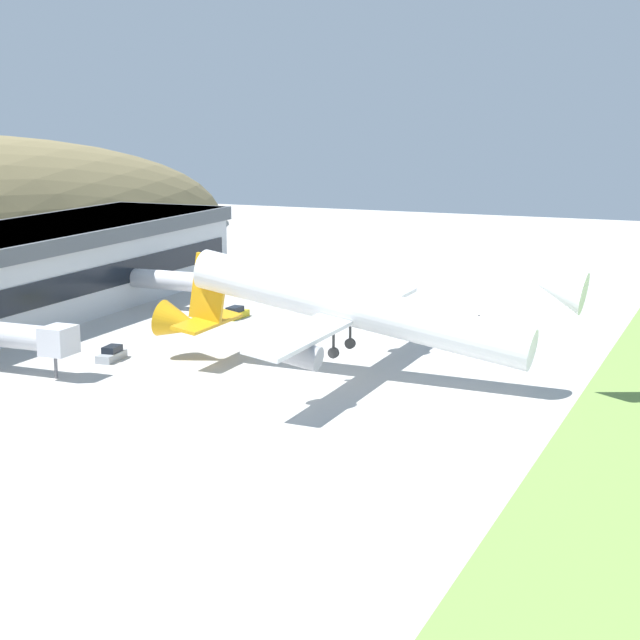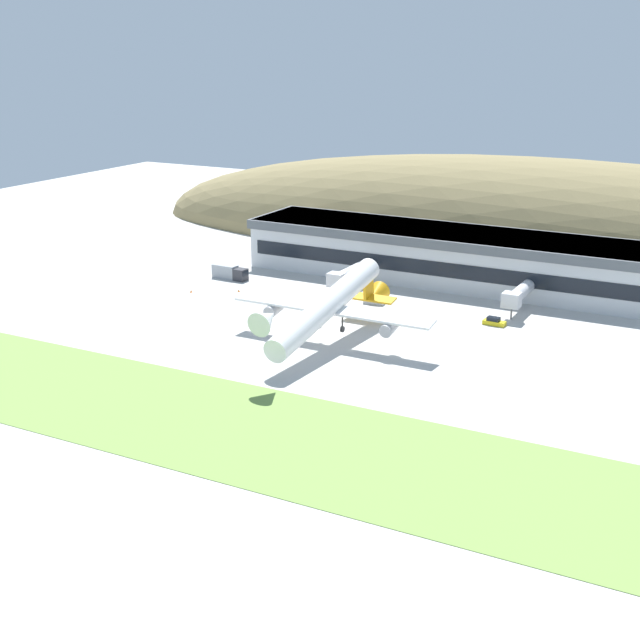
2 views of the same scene
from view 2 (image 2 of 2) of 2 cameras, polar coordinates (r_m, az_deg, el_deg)
The scene contains 12 objects.
ground_plane at distance 166.60m, azimuth -1.72°, elevation -0.57°, with size 345.91×345.91×0.00m, color #B7B5AF.
grass_strip_foreground at distance 134.10m, azimuth -10.73°, elevation -5.52°, with size 311.32×29.06×0.08m, color #759947.
hill_backdrop at distance 235.61m, azimuth 14.39°, elevation 4.33°, with size 234.57×55.45×46.68m, color olive.
terminal_building at distance 199.65m, azimuth 8.55°, elevation 4.24°, with size 94.84×20.85×11.35m.
jetway_0 at distance 189.89m, azimuth 1.82°, elevation 2.98°, with size 3.38×15.80×5.43m.
jetway_1 at distance 178.62m, azimuth 12.55°, elevation 1.60°, with size 3.38×13.26×5.43m.
cargo_airplane at distance 156.14m, azimuth 0.57°, elevation 0.88°, with size 38.32×45.78×11.37m.
service_car_0 at distance 171.80m, azimuth 11.08°, elevation -0.11°, with size 4.34×1.98×1.54m.
service_car_1 at distance 182.08m, azimuth 3.50°, elevation 1.21°, with size 4.38×2.09×1.54m.
fuel_truck at distance 201.95m, azimuth -5.80°, elevation 3.05°, with size 8.61×2.84×3.07m.
traffic_cone_0 at distance 192.32m, azimuth -8.25°, elevation 1.84°, with size 0.52×0.52×0.58m.
traffic_cone_1 at distance 191.57m, azimuth -5.22°, elevation 1.89°, with size 0.52×0.52×0.58m.
Camera 2 is at (79.03, -137.08, 52.14)m, focal length 50.00 mm.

